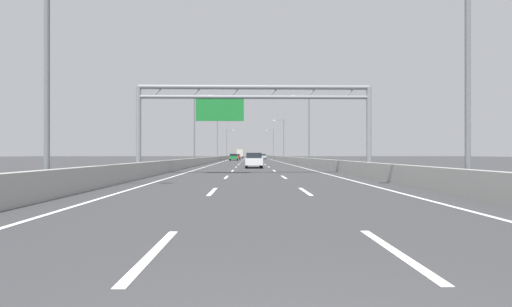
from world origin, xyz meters
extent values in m
plane|color=#38383A|center=(0.00, 100.00, 0.00)|extent=(260.00, 260.00, 0.00)
cube|color=white|center=(-1.80, 3.50, 0.01)|extent=(0.16, 3.00, 0.01)
cube|color=white|center=(-1.80, 12.50, 0.01)|extent=(0.16, 3.00, 0.01)
cube|color=white|center=(-1.80, 21.50, 0.01)|extent=(0.16, 3.00, 0.01)
cube|color=white|center=(-1.80, 30.50, 0.01)|extent=(0.16, 3.00, 0.01)
cube|color=white|center=(-1.80, 39.50, 0.01)|extent=(0.16, 3.00, 0.01)
cube|color=white|center=(-1.80, 48.50, 0.01)|extent=(0.16, 3.00, 0.01)
cube|color=white|center=(-1.80, 57.50, 0.01)|extent=(0.16, 3.00, 0.01)
cube|color=white|center=(-1.80, 66.50, 0.01)|extent=(0.16, 3.00, 0.01)
cube|color=white|center=(-1.80, 75.50, 0.01)|extent=(0.16, 3.00, 0.01)
cube|color=white|center=(-1.80, 84.50, 0.01)|extent=(0.16, 3.00, 0.01)
cube|color=white|center=(-1.80, 93.50, 0.01)|extent=(0.16, 3.00, 0.01)
cube|color=white|center=(-1.80, 102.50, 0.01)|extent=(0.16, 3.00, 0.01)
cube|color=white|center=(-1.80, 111.50, 0.01)|extent=(0.16, 3.00, 0.01)
cube|color=white|center=(-1.80, 120.50, 0.01)|extent=(0.16, 3.00, 0.01)
cube|color=white|center=(-1.80, 129.50, 0.01)|extent=(0.16, 3.00, 0.01)
cube|color=white|center=(-1.80, 138.50, 0.01)|extent=(0.16, 3.00, 0.01)
cube|color=white|center=(-1.80, 147.50, 0.01)|extent=(0.16, 3.00, 0.01)
cube|color=white|center=(-1.80, 156.50, 0.01)|extent=(0.16, 3.00, 0.01)
cube|color=white|center=(1.80, 3.50, 0.01)|extent=(0.16, 3.00, 0.01)
cube|color=white|center=(1.80, 12.50, 0.01)|extent=(0.16, 3.00, 0.01)
cube|color=white|center=(1.80, 21.50, 0.01)|extent=(0.16, 3.00, 0.01)
cube|color=white|center=(1.80, 30.50, 0.01)|extent=(0.16, 3.00, 0.01)
cube|color=white|center=(1.80, 39.50, 0.01)|extent=(0.16, 3.00, 0.01)
cube|color=white|center=(1.80, 48.50, 0.01)|extent=(0.16, 3.00, 0.01)
cube|color=white|center=(1.80, 57.50, 0.01)|extent=(0.16, 3.00, 0.01)
cube|color=white|center=(1.80, 66.50, 0.01)|extent=(0.16, 3.00, 0.01)
cube|color=white|center=(1.80, 75.50, 0.01)|extent=(0.16, 3.00, 0.01)
cube|color=white|center=(1.80, 84.50, 0.01)|extent=(0.16, 3.00, 0.01)
cube|color=white|center=(1.80, 93.50, 0.01)|extent=(0.16, 3.00, 0.01)
cube|color=white|center=(1.80, 102.50, 0.01)|extent=(0.16, 3.00, 0.01)
cube|color=white|center=(1.80, 111.50, 0.01)|extent=(0.16, 3.00, 0.01)
cube|color=white|center=(1.80, 120.50, 0.01)|extent=(0.16, 3.00, 0.01)
cube|color=white|center=(1.80, 129.50, 0.01)|extent=(0.16, 3.00, 0.01)
cube|color=white|center=(1.80, 138.50, 0.01)|extent=(0.16, 3.00, 0.01)
cube|color=white|center=(1.80, 147.50, 0.01)|extent=(0.16, 3.00, 0.01)
cube|color=white|center=(1.80, 156.50, 0.01)|extent=(0.16, 3.00, 0.01)
cube|color=white|center=(-5.25, 88.00, 0.01)|extent=(0.16, 176.00, 0.01)
cube|color=white|center=(5.25, 88.00, 0.01)|extent=(0.16, 176.00, 0.01)
cube|color=#9E9E99|center=(-6.90, 110.00, 0.47)|extent=(0.45, 220.00, 0.95)
cube|color=#9E9E99|center=(6.90, 110.00, 0.47)|extent=(0.45, 220.00, 0.95)
cylinder|color=gray|center=(-8.19, 24.68, 3.10)|extent=(0.36, 0.36, 6.20)
cylinder|color=gray|center=(8.19, 24.68, 3.10)|extent=(0.36, 0.36, 6.20)
cylinder|color=gray|center=(0.00, 24.68, 6.20)|extent=(16.37, 0.32, 0.32)
cylinder|color=gray|center=(0.00, 24.68, 5.50)|extent=(16.37, 0.26, 0.26)
cylinder|color=gray|center=(-6.82, 24.68, 5.85)|extent=(0.74, 0.10, 0.74)
cylinder|color=gray|center=(-4.09, 24.68, 5.85)|extent=(0.74, 0.10, 0.74)
cylinder|color=gray|center=(-1.36, 24.68, 5.85)|extent=(0.74, 0.10, 0.74)
cylinder|color=gray|center=(1.36, 24.68, 5.85)|extent=(0.74, 0.10, 0.74)
cylinder|color=gray|center=(4.09, 24.68, 5.85)|extent=(0.74, 0.10, 0.74)
cylinder|color=gray|center=(6.82, 24.68, 5.85)|extent=(0.74, 0.10, 0.74)
cube|color=#19752D|center=(-2.45, 24.68, 4.60)|extent=(3.40, 0.12, 1.60)
cylinder|color=slate|center=(-7.70, 11.67, 4.75)|extent=(0.20, 0.20, 9.50)
cylinder|color=slate|center=(7.70, 11.67, 4.75)|extent=(0.20, 0.20, 9.50)
cylinder|color=slate|center=(-7.70, 48.53, 4.75)|extent=(0.20, 0.20, 9.50)
cylinder|color=slate|center=(-6.60, 48.53, 9.35)|extent=(2.20, 0.12, 0.12)
cube|color=#F2EAC6|center=(-5.50, 48.53, 9.25)|extent=(0.56, 0.28, 0.20)
cylinder|color=slate|center=(7.70, 48.53, 4.75)|extent=(0.20, 0.20, 9.50)
cylinder|color=slate|center=(6.60, 48.53, 9.35)|extent=(2.20, 0.12, 0.12)
cube|color=#F2EAC6|center=(5.50, 48.53, 9.25)|extent=(0.56, 0.28, 0.20)
cylinder|color=slate|center=(-7.70, 85.39, 4.75)|extent=(0.20, 0.20, 9.50)
cylinder|color=slate|center=(-6.60, 85.39, 9.35)|extent=(2.20, 0.12, 0.12)
cube|color=#F2EAC6|center=(-5.50, 85.39, 9.25)|extent=(0.56, 0.28, 0.20)
cylinder|color=slate|center=(7.70, 85.39, 4.75)|extent=(0.20, 0.20, 9.50)
cylinder|color=slate|center=(6.60, 85.39, 9.35)|extent=(2.20, 0.12, 0.12)
cube|color=#F2EAC6|center=(5.50, 85.39, 9.25)|extent=(0.56, 0.28, 0.20)
cylinder|color=slate|center=(-7.70, 122.25, 4.75)|extent=(0.20, 0.20, 9.50)
cylinder|color=slate|center=(-6.60, 122.25, 9.35)|extent=(2.20, 0.12, 0.12)
cube|color=#F2EAC6|center=(-5.50, 122.25, 9.25)|extent=(0.56, 0.28, 0.20)
cylinder|color=slate|center=(7.70, 122.25, 4.75)|extent=(0.20, 0.20, 9.50)
cylinder|color=slate|center=(6.60, 122.25, 9.35)|extent=(2.20, 0.12, 0.12)
cube|color=#F2EAC6|center=(5.50, 122.25, 9.25)|extent=(0.56, 0.28, 0.20)
cube|color=#1E7A38|center=(-3.71, 81.20, 0.64)|extent=(1.85, 4.31, 0.64)
cube|color=black|center=(-3.71, 81.08, 1.21)|extent=(1.63, 2.02, 0.51)
cylinder|color=black|center=(-4.53, 82.80, 0.32)|extent=(0.22, 0.64, 0.64)
cylinder|color=black|center=(-2.90, 82.80, 0.32)|extent=(0.22, 0.64, 0.64)
cylinder|color=black|center=(-4.53, 79.59, 0.32)|extent=(0.22, 0.64, 0.64)
cylinder|color=black|center=(-2.90, 79.59, 0.32)|extent=(0.22, 0.64, 0.64)
cube|color=silver|center=(0.12, 37.30, 0.67)|extent=(1.75, 4.67, 0.71)
cube|color=black|center=(0.12, 36.86, 1.30)|extent=(1.54, 2.00, 0.54)
cylinder|color=black|center=(-0.64, 39.08, 0.32)|extent=(0.22, 0.64, 0.64)
cylinder|color=black|center=(0.89, 39.08, 0.32)|extent=(0.22, 0.64, 0.64)
cylinder|color=black|center=(-0.64, 35.52, 0.32)|extent=(0.22, 0.64, 0.64)
cylinder|color=black|center=(0.89, 35.52, 0.32)|extent=(0.22, 0.64, 0.64)
cube|color=red|center=(-3.71, 99.62, 0.66)|extent=(1.88, 4.64, 0.67)
cube|color=black|center=(-3.71, 99.64, 1.21)|extent=(1.66, 2.16, 0.43)
cylinder|color=black|center=(-4.54, 101.39, 0.32)|extent=(0.22, 0.64, 0.64)
cylinder|color=black|center=(-2.88, 101.39, 0.32)|extent=(0.22, 0.64, 0.64)
cylinder|color=black|center=(-4.54, 97.85, 0.32)|extent=(0.22, 0.64, 0.64)
cylinder|color=black|center=(-2.88, 97.85, 0.32)|extent=(0.22, 0.64, 0.64)
cube|color=#A8ADB2|center=(3.46, 103.35, 0.64)|extent=(1.88, 4.26, 0.64)
cube|color=black|center=(3.46, 103.51, 1.19)|extent=(1.65, 1.78, 0.46)
cylinder|color=black|center=(2.63, 104.93, 0.32)|extent=(0.22, 0.64, 0.64)
cylinder|color=black|center=(4.29, 104.93, 0.32)|extent=(0.22, 0.64, 0.64)
cylinder|color=black|center=(2.63, 101.76, 0.32)|extent=(0.22, 0.64, 0.64)
cylinder|color=black|center=(4.29, 101.76, 0.32)|extent=(0.22, 0.64, 0.64)
cube|color=silver|center=(-3.70, 141.97, 1.56)|extent=(2.35, 2.39, 2.17)
cube|color=beige|center=(-3.70, 137.60, 1.80)|extent=(2.35, 5.95, 2.64)
cylinder|color=black|center=(-4.73, 142.26, 0.48)|extent=(0.28, 0.96, 0.96)
cylinder|color=black|center=(-2.66, 142.26, 0.48)|extent=(0.28, 0.96, 0.96)
cylinder|color=black|center=(-4.73, 136.03, 0.48)|extent=(0.28, 0.96, 0.96)
cylinder|color=black|center=(-2.66, 136.03, 0.48)|extent=(0.28, 0.96, 0.96)
camera|label=1|loc=(-0.39, -2.10, 1.47)|focal=26.49mm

